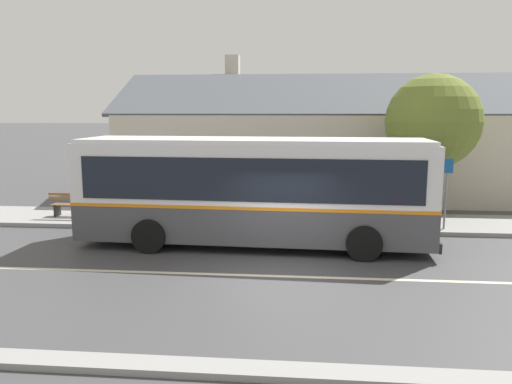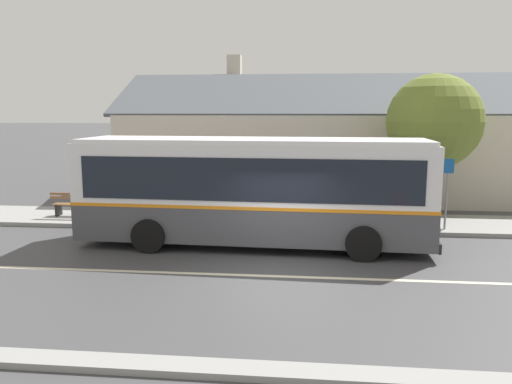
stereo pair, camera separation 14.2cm
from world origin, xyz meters
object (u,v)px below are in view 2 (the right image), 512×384
at_px(transit_bus, 253,189).
at_px(bus_stop_sign, 447,186).
at_px(bench_by_building, 74,205).
at_px(bench_down_street, 199,208).
at_px(street_tree_primary, 434,122).

relative_size(transit_bus, bus_stop_sign, 4.46).
relative_size(bench_by_building, bus_stop_sign, 0.67).
bearing_deg(bench_by_building, bench_down_street, -1.19).
relative_size(transit_bus, bench_by_building, 6.70).
xyz_separation_m(transit_bus, bench_by_building, (-7.15, 2.84, -1.20)).
distance_m(transit_bus, street_tree_primary, 7.69).
distance_m(bench_by_building, bench_down_street, 4.85).
distance_m(bench_down_street, street_tree_primary, 9.17).
xyz_separation_m(street_tree_primary, bus_stop_sign, (0.06, -1.98, -2.05)).
bearing_deg(bench_down_street, bench_by_building, 178.81).
xyz_separation_m(bench_by_building, street_tree_primary, (13.37, 1.24, 3.12)).
height_order(street_tree_primary, bus_stop_sign, street_tree_primary).
bearing_deg(transit_bus, bench_down_street, 130.01).
relative_size(street_tree_primary, bus_stop_sign, 2.27).
relative_size(transit_bus, bench_down_street, 6.23).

